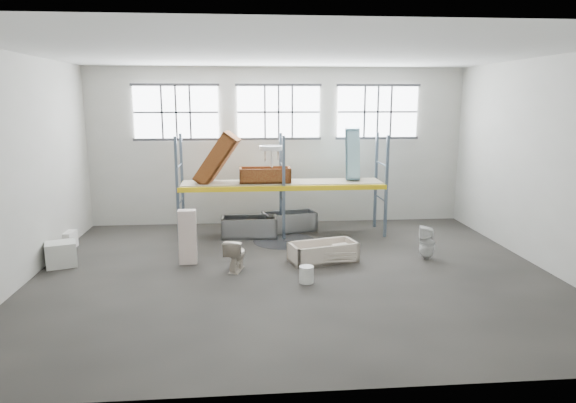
{
  "coord_description": "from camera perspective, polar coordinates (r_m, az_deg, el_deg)",
  "views": [
    {
      "loc": [
        -1.13,
        -11.39,
        4.02
      ],
      "look_at": [
        0.0,
        1.5,
        1.4
      ],
      "focal_mm": 31.77,
      "sensor_mm": 36.0,
      "label": 1
    }
  ],
  "objects": [
    {
      "name": "carton_near",
      "position": [
        13.65,
        -24.06,
        -5.4
      ],
      "size": [
        0.86,
        0.8,
        0.6
      ],
      "primitive_type": "cube",
      "rotation": [
        0.0,
        0.0,
        0.34
      ],
      "color": "silver",
      "rests_on": "floor"
    },
    {
      "name": "rack_upright_rb",
      "position": [
        16.23,
        9.81,
        2.34
      ],
      "size": [
        0.08,
        0.08,
        3.0
      ],
      "primitive_type": "cube",
      "color": "slate",
      "rests_on": "floor"
    },
    {
      "name": "rust_tub_tilted",
      "position": [
        15.02,
        -7.94,
        4.74
      ],
      "size": [
        1.45,
        0.98,
        1.63
      ],
      "primitive_type": null,
      "rotation": [
        0.0,
        -0.96,
        -0.16
      ],
      "color": "brown",
      "rests_on": "shelf_deck"
    },
    {
      "name": "toilet_white",
      "position": [
        13.45,
        15.29,
        -4.45
      ],
      "size": [
        0.48,
        0.48,
        0.86
      ],
      "primitive_type": "imported",
      "rotation": [
        0.0,
        0.0,
        -1.84
      ],
      "color": "white",
      "rests_on": "floor"
    },
    {
      "name": "cistern_tall",
      "position": [
        12.81,
        -11.16,
        -3.9
      ],
      "size": [
        0.45,
        0.3,
        1.35
      ],
      "primitive_type": "cube",
      "rotation": [
        0.0,
        0.0,
        0.04
      ],
      "color": "silver",
      "rests_on": "floor"
    },
    {
      "name": "bucket",
      "position": [
        11.42,
        2.08,
        -8.16
      ],
      "size": [
        0.42,
        0.42,
        0.38
      ],
      "primitive_type": "cylinder",
      "rotation": [
        0.0,
        0.0,
        0.41
      ],
      "color": "silver",
      "rests_on": "floor"
    },
    {
      "name": "wall_right",
      "position": [
        13.55,
        27.1,
        3.75
      ],
      "size": [
        0.1,
        10.0,
        5.0
      ],
      "primitive_type": "cube",
      "color": "#AAA89C",
      "rests_on": "ground"
    },
    {
      "name": "sink_in_tub",
      "position": [
        12.8,
        2.9,
        -6.12
      ],
      "size": [
        0.59,
        0.59,
        0.16
      ],
      "primitive_type": "imported",
      "rotation": [
        0.0,
        0.0,
        0.34
      ],
      "color": "silver",
      "rests_on": "bathtub_beige"
    },
    {
      "name": "bathtub_beige",
      "position": [
        12.86,
        3.95,
        -5.65
      ],
      "size": [
        1.81,
        1.18,
        0.49
      ],
      "primitive_type": null,
      "rotation": [
        0.0,
        0.0,
        0.26
      ],
      "color": "beige",
      "rests_on": "floor"
    },
    {
      "name": "rack_upright_ra",
      "position": [
        15.08,
        10.96,
        1.62
      ],
      "size": [
        0.08,
        0.08,
        3.0
      ],
      "primitive_type": "cube",
      "color": "slate",
      "rests_on": "floor"
    },
    {
      "name": "rack_beam_back",
      "position": [
        15.73,
        -0.83,
        2.23
      ],
      "size": [
        6.0,
        0.1,
        0.14
      ],
      "primitive_type": "cube",
      "color": "yellow",
      "rests_on": "floor"
    },
    {
      "name": "shelf_deck",
      "position": [
        15.13,
        -0.66,
        2.17
      ],
      "size": [
        5.9,
        1.1,
        0.03
      ],
      "primitive_type": "cube",
      "color": "gray",
      "rests_on": "floor"
    },
    {
      "name": "wall_front",
      "position": [
        6.62,
        4.95,
        -1.87
      ],
      "size": [
        12.0,
        0.1,
        5.0
      ],
      "primitive_type": "cube",
      "color": "#9D9C93",
      "rests_on": "ground"
    },
    {
      "name": "steel_tub_left",
      "position": [
        15.12,
        -4.34,
        -2.85
      ],
      "size": [
        1.62,
        0.77,
        0.59
      ],
      "primitive_type": null,
      "rotation": [
        0.0,
        0.0,
        -0.01
      ],
      "color": "#919599",
      "rests_on": "floor"
    },
    {
      "name": "window_mid",
      "position": [
        16.37,
        -1.07,
        9.97
      ],
      "size": [
        2.6,
        0.04,
        1.6
      ],
      "primitive_type": "cube",
      "color": "white",
      "rests_on": "wall_back"
    },
    {
      "name": "rack_upright_la",
      "position": [
        14.63,
        -12.28,
        1.26
      ],
      "size": [
        0.08,
        0.08,
        3.0
      ],
      "primitive_type": "cube",
      "color": "slate",
      "rests_on": "floor"
    },
    {
      "name": "floor",
      "position": [
        12.15,
        0.62,
        -8.13
      ],
      "size": [
        12.0,
        10.0,
        0.1
      ],
      "primitive_type": "cube",
      "color": "#44403B",
      "rests_on": "ground"
    },
    {
      "name": "window_left",
      "position": [
        16.47,
        -12.41,
        9.72
      ],
      "size": [
        2.6,
        0.04,
        1.6
      ],
      "primitive_type": "cube",
      "color": "white",
      "rests_on": "wall_back"
    },
    {
      "name": "cistern_spare",
      "position": [
        12.82,
        5.86,
        -5.57
      ],
      "size": [
        0.43,
        0.3,
        0.38
      ],
      "primitive_type": "cube",
      "rotation": [
        0.0,
        0.0,
        0.32
      ],
      "color": "beige",
      "rests_on": "bathtub_beige"
    },
    {
      "name": "wall_back",
      "position": [
        16.55,
        -1.08,
        6.17
      ],
      "size": [
        12.0,
        0.1,
        5.0
      ],
      "primitive_type": "cube",
      "color": "#B2B0A5",
      "rests_on": "ground"
    },
    {
      "name": "rack_upright_ma",
      "position": [
        14.55,
        -0.48,
        1.48
      ],
      "size": [
        0.08,
        0.08,
        3.0
      ],
      "primitive_type": "cube",
      "color": "slate",
      "rests_on": "floor"
    },
    {
      "name": "carton_far",
      "position": [
        15.2,
        -23.81,
        -3.97
      ],
      "size": [
        0.6,
        0.6,
        0.47
      ],
      "primitive_type": "cube",
      "rotation": [
        0.0,
        0.0,
        -0.08
      ],
      "color": "white",
      "rests_on": "floor"
    },
    {
      "name": "rust_tub_flat",
      "position": [
        15.0,
        -2.59,
        3.0
      ],
      "size": [
        1.5,
        0.71,
        0.42
      ],
      "primitive_type": null,
      "rotation": [
        0.0,
        0.0,
        0.0
      ],
      "color": "brown",
      "rests_on": "shelf_deck"
    },
    {
      "name": "toilet_beige",
      "position": [
        12.21,
        -5.88,
        -5.91
      ],
      "size": [
        0.62,
        0.85,
        0.78
      ],
      "primitive_type": "imported",
      "rotation": [
        0.0,
        0.0,
        2.88
      ],
      "color": "beige",
      "rests_on": "floor"
    },
    {
      "name": "wet_patch",
      "position": [
        14.69,
        -0.41,
        -4.42
      ],
      "size": [
        1.8,
        1.8,
        0.0
      ],
      "primitive_type": "cylinder",
      "color": "black",
      "rests_on": "floor"
    },
    {
      "name": "ceiling",
      "position": [
        11.49,
        0.68,
        16.59
      ],
      "size": [
        12.0,
        10.0,
        0.1
      ],
      "primitive_type": "cube",
      "color": "silver",
      "rests_on": "ground"
    },
    {
      "name": "rack_upright_mb",
      "position": [
        15.73,
        -0.83,
        2.23
      ],
      "size": [
        0.08,
        0.08,
        3.0
      ],
      "primitive_type": "cube",
      "color": "slate",
      "rests_on": "floor"
    },
    {
      "name": "sink_on_shelf",
      "position": [
        14.89,
        -1.83,
        4.01
      ],
      "size": [
        0.74,
        0.59,
        0.64
      ],
      "primitive_type": "imported",
      "rotation": [
        0.0,
        0.0,
        -0.05
      ],
      "color": "silver",
      "rests_on": "rust_tub_flat"
    },
    {
      "name": "blue_tub_upright",
      "position": [
        15.54,
        7.26,
        5.35
      ],
      "size": [
        0.62,
        0.8,
        1.52
      ],
      "primitive_type": null,
      "rotation": [
        0.0,
        1.54,
        -0.22
      ],
      "color": "#93C9DB",
      "rests_on": "shelf_deck"
    },
    {
      "name": "steel_tub_right",
      "position": [
        15.75,
        0.16,
        -2.24
      ],
      "size": [
        1.72,
        1.07,
        0.59
      ],
      "primitive_type": null,
      "rotation": [
        0.0,
        0.0,
        0.22
      ],
      "color": "#ADB2B6",
      "rests_on": "floor"
    },
    {
      "name": "rack_beam_front",
      "position": [
        14.55,
        -0.48,
        1.48
      ],
      "size": [
        6.0,
        0.1,
        0.14
      ],
      "primitive_type": "cube",
      "color": "yellow",
      "rests_on": "floor"
    },
    {
      "name": "rack_upright_lb",
      "position": [
        15.8,
        -11.75,
        2.03
      ],
      "size": [
        0.08,
        0.08,
        3.0
      ],
      "primitive_type": "cube",
      "color": "slate",
      "rests_on": "floor"
    },
    {
      "name": "window_right",
      "position": [
        16.9,
        9.99,
        9.85
      ],
      "size": [
        2.6,
        0.04,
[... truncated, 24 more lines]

